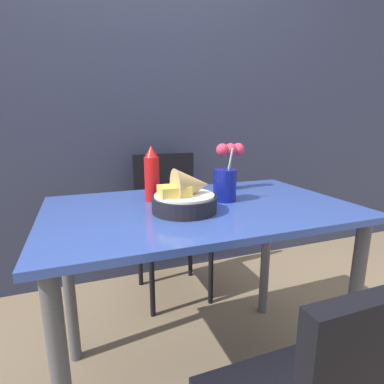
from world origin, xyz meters
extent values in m
plane|color=#7A664C|center=(0.00, 0.00, 0.00)|extent=(12.00, 12.00, 0.00)
cube|color=#2D334C|center=(0.00, 1.02, 1.30)|extent=(7.00, 0.06, 2.60)
cube|color=#334C9E|center=(0.00, 0.00, 0.76)|extent=(1.15, 0.70, 0.02)
cylinder|color=#4C4C51|center=(0.51, -0.29, 0.38)|extent=(0.05, 0.05, 0.75)
cylinder|color=#4C4C51|center=(-0.51, 0.29, 0.38)|extent=(0.05, 0.05, 0.75)
cylinder|color=#4C4C51|center=(0.51, 0.29, 0.38)|extent=(0.05, 0.05, 0.75)
cylinder|color=black|center=(-0.10, 0.48, 0.21)|extent=(0.03, 0.03, 0.42)
cylinder|color=black|center=(0.26, 0.48, 0.21)|extent=(0.03, 0.03, 0.42)
cylinder|color=black|center=(-0.10, 0.84, 0.21)|extent=(0.03, 0.03, 0.42)
cylinder|color=black|center=(0.26, 0.84, 0.21)|extent=(0.03, 0.03, 0.42)
cube|color=black|center=(0.08, 0.66, 0.43)|extent=(0.40, 0.40, 0.02)
cube|color=black|center=(0.08, 0.84, 0.67)|extent=(0.40, 0.03, 0.44)
cylinder|color=black|center=(-0.08, -0.05, 0.80)|extent=(0.23, 0.23, 0.06)
cylinder|color=white|center=(-0.08, -0.05, 0.84)|extent=(0.21, 0.21, 0.01)
cone|color=tan|center=(-0.06, -0.05, 0.87)|extent=(0.13, 0.13, 0.13)
cube|color=#E5C14C|center=(-0.13, -0.06, 0.85)|extent=(0.10, 0.08, 0.04)
cylinder|color=red|center=(-0.16, 0.14, 0.86)|extent=(0.06, 0.06, 0.18)
cone|color=red|center=(-0.16, 0.14, 0.98)|extent=(0.05, 0.05, 0.04)
cylinder|color=navy|center=(0.12, 0.03, 0.84)|extent=(0.09, 0.09, 0.13)
cylinder|color=black|center=(0.12, 0.03, 0.83)|extent=(0.09, 0.09, 0.10)
cylinder|color=white|center=(0.13, 0.03, 0.90)|extent=(0.01, 0.07, 0.19)
cylinder|color=black|center=(0.23, 0.22, 0.82)|extent=(0.06, 0.06, 0.09)
cylinder|color=#33722D|center=(0.23, 0.22, 0.91)|extent=(0.02, 0.02, 0.08)
sphere|color=#DB334C|center=(0.23, 0.22, 0.96)|extent=(0.06, 0.06, 0.06)
sphere|color=#DB334C|center=(0.19, 0.22, 0.96)|extent=(0.06, 0.06, 0.06)
sphere|color=#DB334C|center=(0.27, 0.22, 0.96)|extent=(0.06, 0.06, 0.06)
camera|label=1|loc=(-0.42, -1.02, 1.09)|focal=28.00mm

